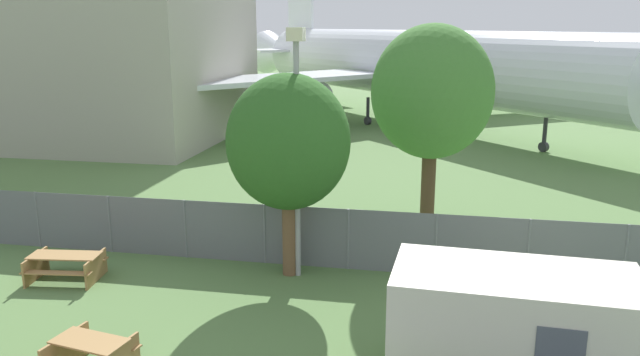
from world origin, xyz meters
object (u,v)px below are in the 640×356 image
(airplane, at_px, (412,65))
(tree_left_of_cabin, at_px, (288,143))
(portable_cabin, at_px, (513,331))
(picnic_bench_open_grass, at_px, (91,353))
(tree_near_hangar, at_px, (432,93))
(picnic_bench_near_cabin, at_px, (65,264))

(airplane, bearing_deg, tree_left_of_cabin, -46.00)
(airplane, xyz_separation_m, portable_cabin, (3.68, -34.06, -3.08))
(airplane, height_order, picnic_bench_open_grass, airplane)
(airplane, bearing_deg, tree_near_hangar, -37.97)
(airplane, xyz_separation_m, tree_near_hangar, (1.81, -25.34, 0.65))
(portable_cabin, distance_m, tree_near_hangar, 9.66)
(tree_near_hangar, bearing_deg, picnic_bench_near_cabin, -151.15)
(portable_cabin, distance_m, picnic_bench_open_grass, 8.61)
(picnic_bench_open_grass, bearing_deg, tree_left_of_cabin, 64.88)
(airplane, distance_m, tree_left_of_cabin, 29.29)
(portable_cabin, bearing_deg, airplane, 99.13)
(picnic_bench_open_grass, bearing_deg, airplane, 82.21)
(portable_cabin, relative_size, tree_left_of_cabin, 0.83)
(portable_cabin, bearing_deg, tree_near_hangar, 105.07)
(picnic_bench_near_cabin, relative_size, tree_left_of_cabin, 0.36)
(tree_left_of_cabin, bearing_deg, picnic_bench_open_grass, -115.12)
(portable_cabin, bearing_deg, picnic_bench_open_grass, -169.36)
(portable_cabin, relative_size, tree_near_hangar, 0.68)
(airplane, height_order, portable_cabin, airplane)
(airplane, height_order, tree_left_of_cabin, airplane)
(airplane, relative_size, picnic_bench_near_cabin, 17.62)
(airplane, distance_m, picnic_bench_open_grass, 35.74)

